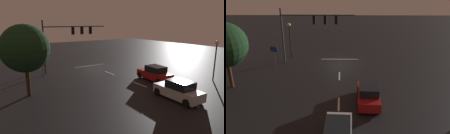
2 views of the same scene
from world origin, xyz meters
The scene contains 12 objects.
ground_plane centered at (0.00, 0.00, 0.00)m, with size 80.00×80.00×0.00m, color black.
traffic_signal_assembly centered at (3.86, -0.35, 4.82)m, with size 8.98×0.47×6.84m.
lane_dash_far centered at (0.00, 4.00, 0.00)m, with size 2.20×0.16×0.01m, color beige.
lane_dash_mid centered at (0.00, 10.00, 0.00)m, with size 2.20×0.16×0.01m, color beige.
lane_dash_near centered at (0.00, 16.00, 0.00)m, with size 2.20×0.16×0.01m, color beige.
stop_bar centered at (0.00, -1.54, 0.00)m, with size 5.00×0.16×0.01m, color beige.
car_approaching centered at (-2.55, 9.66, 0.80)m, with size 2.13×4.46×1.70m.
car_distant centered at (0.00, 15.01, 0.80)m, with size 2.05×4.43×1.70m.
street_lamp_left_kerb centered at (-8.05, 13.54, 3.25)m, with size 0.44×0.44×4.59m.
street_lamp_right_kerb centered at (6.68, -2.31, 3.31)m, with size 0.44×0.44×4.68m.
route_sign centered at (7.89, 1.28, 1.86)m, with size 0.88×0.31×2.58m.
tree_right_near centered at (10.67, 6.90, 4.34)m, with size 4.24×4.24×6.47m.
Camera 1 is at (13.95, 25.52, 6.58)m, focal length 32.02 mm.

